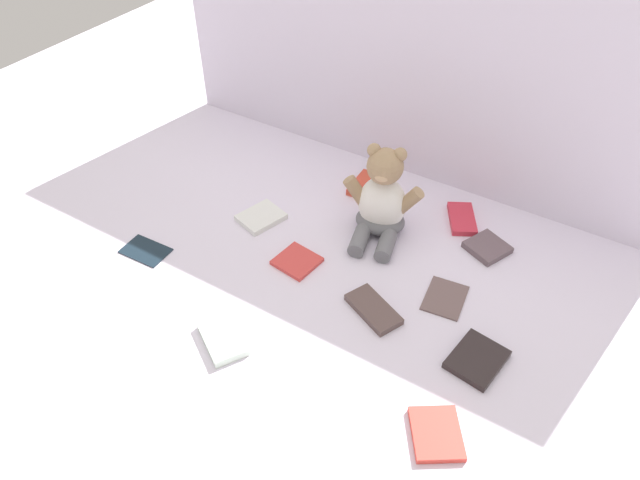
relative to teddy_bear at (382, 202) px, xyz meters
name	(u,v)px	position (x,y,z in m)	size (l,w,h in m)	color
ground_plane	(333,243)	(-0.08, -0.11, -0.09)	(3.20, 3.20, 0.00)	silver
backdrop_drape	(413,60)	(-0.08, 0.30, 0.25)	(1.49, 0.03, 0.68)	silver
teddy_bear	(382,202)	(0.00, 0.00, 0.00)	(0.21, 0.21, 0.25)	white
book_case_0	(146,250)	(-0.47, -0.39, -0.09)	(0.08, 0.12, 0.01)	#172631
book_case_1	(297,261)	(-0.12, -0.22, -0.09)	(0.10, 0.10, 0.01)	#CE3C38
book_case_2	(261,217)	(-0.29, -0.13, -0.09)	(0.09, 0.11, 0.02)	silver
book_case_3	(477,359)	(0.37, -0.27, -0.09)	(0.10, 0.12, 0.02)	black
book_case_4	(436,434)	(0.37, -0.48, -0.09)	(0.09, 0.11, 0.01)	#DB3E33
book_case_5	(462,219)	(0.17, 0.15, -0.09)	(0.07, 0.13, 0.02)	#C92C3D
book_case_6	(373,309)	(0.12, -0.26, -0.09)	(0.07, 0.14, 0.02)	brown
book_case_7	(445,297)	(0.25, -0.14, -0.09)	(0.09, 0.12, 0.01)	brown
book_case_8	(223,338)	(-0.12, -0.51, -0.08)	(0.08, 0.13, 0.02)	white
book_case_9	(487,247)	(0.27, 0.07, -0.09)	(0.09, 0.09, 0.02)	#5E4C51
book_case_10	(369,186)	(-0.11, 0.14, -0.08)	(0.09, 0.12, 0.02)	#CA412B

